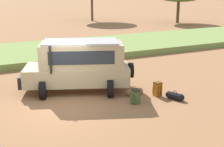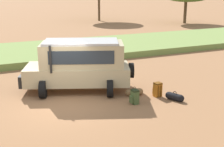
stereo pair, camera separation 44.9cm
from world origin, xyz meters
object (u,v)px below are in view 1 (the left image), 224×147
safari_vehicle (79,65)px  backpack_cluster_center (157,89)px  backpack_beside_front_wheel (135,97)px  duffel_bag_soft_canvas (175,96)px  duffel_bag_low_black_case (134,92)px

safari_vehicle → backpack_cluster_center: safari_vehicle is taller
backpack_beside_front_wheel → duffel_bag_soft_canvas: 1.87m
backpack_beside_front_wheel → duffel_bag_low_black_case: 1.03m
backpack_beside_front_wheel → backpack_cluster_center: 1.44m
duffel_bag_low_black_case → duffel_bag_soft_canvas: (1.37, -1.26, -0.00)m
backpack_beside_front_wheel → backpack_cluster_center: (1.38, 0.39, 0.02)m
backpack_beside_front_wheel → backpack_cluster_center: bearing=15.6°
safari_vehicle → duffel_bag_low_black_case: (2.07, -1.71, -1.13)m
backpack_beside_front_wheel → backpack_cluster_center: size_ratio=0.95×
backpack_cluster_center → safari_vehicle: bearing=143.3°
backpack_beside_front_wheel → duffel_bag_soft_canvas: (1.84, -0.35, -0.15)m
safari_vehicle → duffel_bag_low_black_case: safari_vehicle is taller
duffel_bag_soft_canvas → backpack_cluster_center: bearing=121.7°
duffel_bag_low_black_case → backpack_cluster_center: bearing=-29.5°
backpack_cluster_center → duffel_bag_low_black_case: (-0.92, 0.52, -0.16)m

